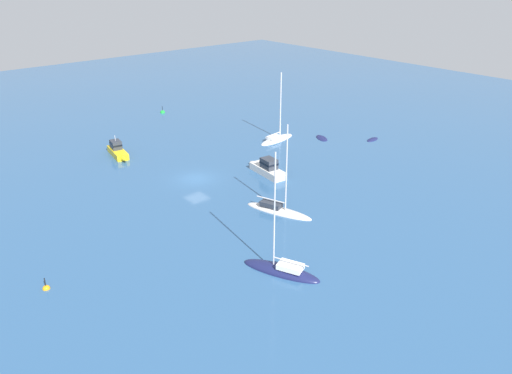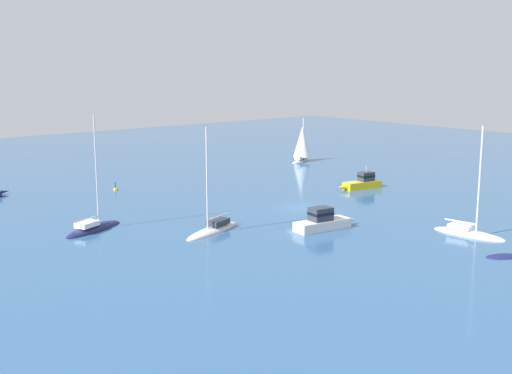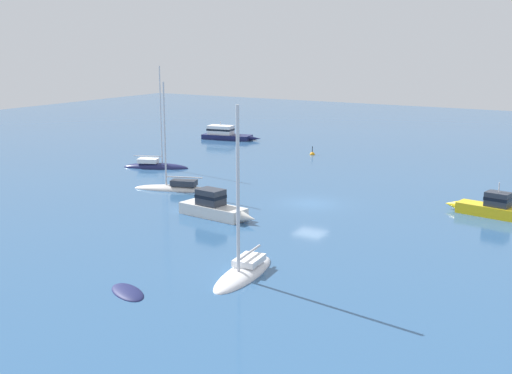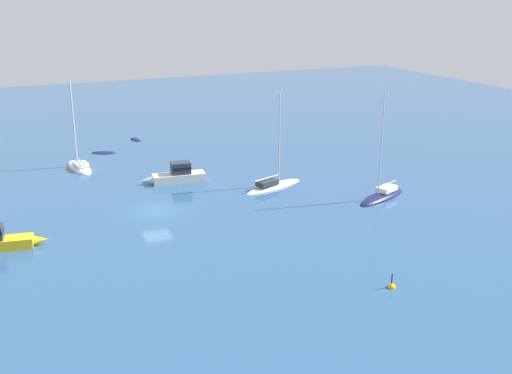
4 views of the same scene
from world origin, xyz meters
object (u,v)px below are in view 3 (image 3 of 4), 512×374
Objects in this scene: motor_cruiser at (215,207)px; channel_buoy at (312,155)px; sloop at (244,271)px; launch at (225,134)px; rib at (128,293)px; sloop_1 at (175,188)px; motor_cruiser_1 at (489,207)px; yacht at (155,167)px.

channel_buoy is at bearing 108.46° from motor_cruiser.
sloop is 52.53m from launch.
sloop_1 is at bearing 149.10° from rib.
channel_buoy is at bearing -27.18° from motor_cruiser_1.
yacht is 8.59× the size of channel_buoy.
motor_cruiser_1 is 0.56× the size of yacht.
launch is (-5.08, 20.70, 0.61)m from yacht.
yacht reaches higher than rib.
launch is at bearing -20.46° from motor_cruiser_1.
sloop_1 is 22.97m from channel_buoy.
sloop_1 is 3.03× the size of rib.
launch reaches higher than rib.
rib is at bearing -41.74° from sloop.
sloop reaches higher than launch.
yacht is at bearing 154.22° from rib.
motor_cruiser_1 is at bearing 90.94° from rib.
channel_buoy is (-23.52, 17.73, -0.68)m from motor_cruiser_1.
channel_buoy is (2.20, 22.86, -0.14)m from sloop_1.
sloop_1 is at bearing -74.86° from launch.
motor_cruiser is at bearing -67.73° from launch.
rib is (21.11, -27.97, -0.13)m from yacht.
rib is at bearing -66.02° from motor_cruiser.
rib is at bearing -71.97° from launch.
launch is 2.52× the size of rib.
motor_cruiser_1 is 45.12m from launch.
sloop is at bearing 75.97° from motor_cruiser_1.
motor_cruiser_1 is 22.31m from sloop.
launch reaches higher than motor_cruiser.
sloop is 22.62m from sloop_1.
channel_buoy is at bearing -114.66° from sloop_1.
motor_cruiser_1 is (17.47, 10.94, -0.06)m from motor_cruiser.
sloop_1 reaches higher than channel_buoy.
launch is at bearing -152.78° from sloop.
motor_cruiser is 0.62× the size of yacht.
sloop is at bearing -41.68° from motor_cruiser.
rib is (12.95, -20.78, -0.16)m from sloop_1.
channel_buoy is at bearing 131.01° from rib.
sloop is (8.45, -9.46, -0.55)m from motor_cruiser.
yacht is 10.88m from sloop_1.
rib is at bearing -76.17° from channel_buoy.
motor_cruiser is at bearing -78.09° from channel_buoy.
yacht is 33.50m from sloop.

